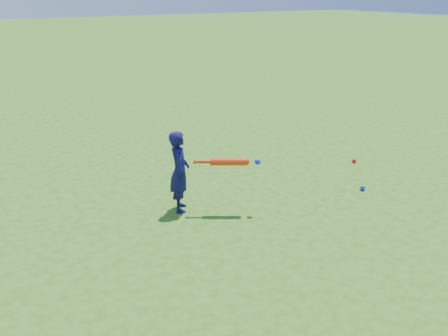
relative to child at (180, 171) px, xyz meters
name	(u,v)px	position (x,y,z in m)	size (l,w,h in m)	color
ground	(181,198)	(0.16, 0.30, -0.47)	(80.00, 80.00, 0.00)	#2C5E16
child	(180,171)	(0.00, 0.00, 0.00)	(0.34, 0.22, 0.93)	#0E0E44
ground_ball_red	(354,161)	(2.90, 0.15, -0.44)	(0.06, 0.06, 0.06)	red
ground_ball_blue	(363,188)	(2.22, -0.68, -0.44)	(0.06, 0.06, 0.06)	#0B2AC4
bat_swing	(231,162)	(0.47, -0.34, 0.13)	(0.65, 0.42, 0.08)	red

